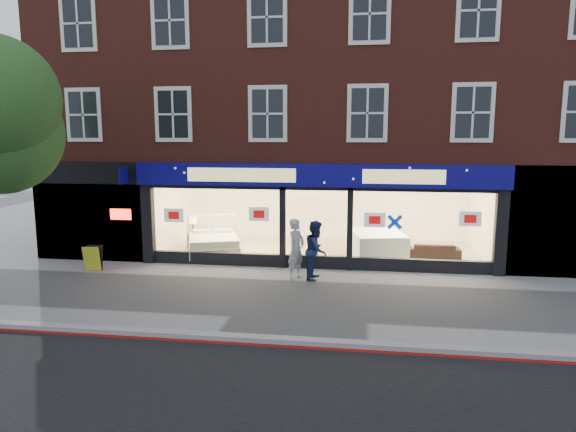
% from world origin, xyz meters
% --- Properties ---
extents(ground, '(120.00, 120.00, 0.00)m').
position_xyz_m(ground, '(0.00, 0.00, 0.00)').
color(ground, gray).
rests_on(ground, ground).
extents(kerb_line, '(60.00, 0.10, 0.01)m').
position_xyz_m(kerb_line, '(0.00, -3.10, 0.01)').
color(kerb_line, '#8C0A07').
rests_on(kerb_line, ground).
extents(kerb_stone, '(60.00, 0.25, 0.12)m').
position_xyz_m(kerb_stone, '(0.00, -2.90, 0.06)').
color(kerb_stone, gray).
rests_on(kerb_stone, ground).
extents(showroom_floor, '(11.00, 4.50, 0.10)m').
position_xyz_m(showroom_floor, '(0.00, 5.25, 0.05)').
color(showroom_floor, tan).
rests_on(showroom_floor, ground).
extents(building, '(19.00, 8.26, 10.30)m').
position_xyz_m(building, '(-0.02, 6.93, 6.67)').
color(building, maroon).
rests_on(building, ground).
extents(display_bed, '(2.34, 2.57, 1.19)m').
position_xyz_m(display_bed, '(-3.70, 4.33, 0.44)').
color(display_bed, beige).
rests_on(display_bed, showroom_floor).
extents(bedside_table, '(0.58, 0.58, 0.55)m').
position_xyz_m(bedside_table, '(-4.63, 4.93, 0.38)').
color(bedside_table, brown).
rests_on(bedside_table, showroom_floor).
extents(mattress_stack, '(2.06, 2.39, 0.82)m').
position_xyz_m(mattress_stack, '(1.94, 4.61, 0.51)').
color(mattress_stack, white).
rests_on(mattress_stack, showroom_floor).
extents(sofa, '(1.75, 0.71, 0.51)m').
position_xyz_m(sofa, '(3.79, 4.56, 0.35)').
color(sofa, black).
rests_on(sofa, showroom_floor).
extents(a_board, '(0.55, 0.39, 0.79)m').
position_xyz_m(a_board, '(-6.80, 1.80, 0.39)').
color(a_board, gold).
rests_on(a_board, ground).
extents(pedestrian_grey, '(0.67, 0.77, 1.78)m').
position_xyz_m(pedestrian_grey, '(-0.46, 1.75, 0.89)').
color(pedestrian_grey, '#A5A9AD').
rests_on(pedestrian_grey, ground).
extents(pedestrian_blue, '(0.75, 0.91, 1.72)m').
position_xyz_m(pedestrian_blue, '(0.11, 1.87, 0.86)').
color(pedestrian_blue, '#192348').
rests_on(pedestrian_blue, ground).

